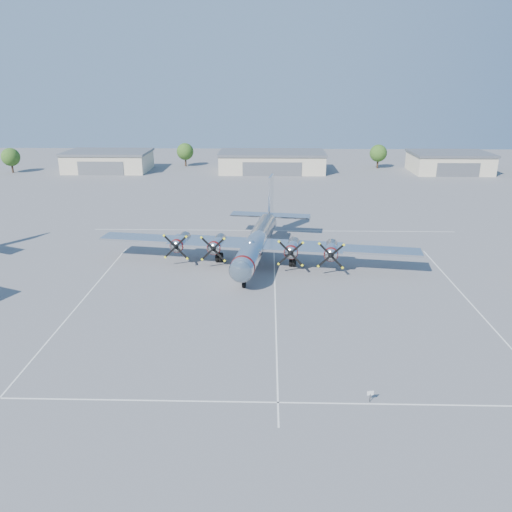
{
  "coord_description": "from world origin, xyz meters",
  "views": [
    {
      "loc": [
        -0.88,
        -54.83,
        23.74
      ],
      "look_at": [
        -2.35,
        3.18,
        3.2
      ],
      "focal_mm": 35.0,
      "sensor_mm": 36.0,
      "label": 1
    }
  ],
  "objects_px": {
    "tree_east": "(378,153)",
    "info_placard": "(370,394)",
    "hangar_center": "(272,162)",
    "tree_far_west": "(11,157)",
    "tree_west": "(185,152)",
    "hangar_west": "(108,161)",
    "hangar_east": "(449,162)",
    "main_bomber_b29": "(258,260)"
  },
  "relations": [
    {
      "from": "info_placard",
      "to": "tree_west",
      "type": "bearing_deg",
      "value": 97.88
    },
    {
      "from": "hangar_west",
      "to": "tree_east",
      "type": "xyz_separation_m",
      "value": [
        75.0,
        6.04,
        1.51
      ]
    },
    {
      "from": "tree_west",
      "to": "hangar_west",
      "type": "bearing_deg",
      "value": -158.11
    },
    {
      "from": "tree_east",
      "to": "info_placard",
      "type": "height_order",
      "value": "tree_east"
    },
    {
      "from": "hangar_west",
      "to": "main_bomber_b29",
      "type": "xyz_separation_m",
      "value": [
        42.7,
        -71.23,
        -2.71
      ]
    },
    {
      "from": "hangar_east",
      "to": "tree_far_west",
      "type": "bearing_deg",
      "value": -178.08
    },
    {
      "from": "hangar_center",
      "to": "hangar_east",
      "type": "bearing_deg",
      "value": 0.0
    },
    {
      "from": "hangar_east",
      "to": "info_placard",
      "type": "xyz_separation_m",
      "value": [
        -40.83,
        -103.67,
        -2.03
      ]
    },
    {
      "from": "hangar_east",
      "to": "info_placard",
      "type": "height_order",
      "value": "hangar_east"
    },
    {
      "from": "tree_far_west",
      "to": "tree_east",
      "type": "distance_m",
      "value": 100.5
    },
    {
      "from": "hangar_west",
      "to": "tree_east",
      "type": "height_order",
      "value": "tree_east"
    },
    {
      "from": "hangar_center",
      "to": "tree_west",
      "type": "distance_m",
      "value": 26.3
    },
    {
      "from": "tree_east",
      "to": "info_placard",
      "type": "relative_size",
      "value": 6.78
    },
    {
      "from": "hangar_center",
      "to": "tree_far_west",
      "type": "height_order",
      "value": "tree_far_west"
    },
    {
      "from": "tree_east",
      "to": "main_bomber_b29",
      "type": "height_order",
      "value": "tree_east"
    },
    {
      "from": "hangar_center",
      "to": "tree_west",
      "type": "relative_size",
      "value": 4.31
    },
    {
      "from": "hangar_center",
      "to": "tree_east",
      "type": "distance_m",
      "value": 30.64
    },
    {
      "from": "tree_far_west",
      "to": "tree_east",
      "type": "bearing_deg",
      "value": 5.71
    },
    {
      "from": "tree_west",
      "to": "hangar_center",
      "type": "bearing_deg",
      "value": -17.82
    },
    {
      "from": "tree_far_west",
      "to": "info_placard",
      "type": "relative_size",
      "value": 6.78
    },
    {
      "from": "hangar_east",
      "to": "tree_far_west",
      "type": "distance_m",
      "value": 118.08
    },
    {
      "from": "hangar_center",
      "to": "tree_east",
      "type": "height_order",
      "value": "tree_east"
    },
    {
      "from": "hangar_west",
      "to": "tree_far_west",
      "type": "distance_m",
      "value": 25.36
    },
    {
      "from": "hangar_center",
      "to": "hangar_east",
      "type": "relative_size",
      "value": 1.39
    },
    {
      "from": "info_placard",
      "to": "tree_east",
      "type": "bearing_deg",
      "value": 70.06
    },
    {
      "from": "tree_west",
      "to": "main_bomber_b29",
      "type": "height_order",
      "value": "tree_west"
    },
    {
      "from": "info_placard",
      "to": "hangar_east",
      "type": "bearing_deg",
      "value": 60.32
    },
    {
      "from": "main_bomber_b29",
      "to": "tree_west",
      "type": "bearing_deg",
      "value": 114.23
    },
    {
      "from": "hangar_center",
      "to": "info_placard",
      "type": "xyz_separation_m",
      "value": [
        7.17,
        -103.67,
        -2.02
      ]
    },
    {
      "from": "tree_west",
      "to": "info_placard",
      "type": "xyz_separation_m",
      "value": [
        32.17,
        -111.71,
        -3.53
      ]
    },
    {
      "from": "main_bomber_b29",
      "to": "info_placard",
      "type": "relative_size",
      "value": 44.04
    },
    {
      "from": "hangar_west",
      "to": "tree_east",
      "type": "distance_m",
      "value": 75.26
    },
    {
      "from": "hangar_east",
      "to": "tree_far_west",
      "type": "relative_size",
      "value": 3.1
    },
    {
      "from": "tree_east",
      "to": "tree_west",
      "type": "bearing_deg",
      "value": 177.92
    },
    {
      "from": "hangar_center",
      "to": "hangar_east",
      "type": "xyz_separation_m",
      "value": [
        48.0,
        0.0,
        0.0
      ]
    },
    {
      "from": "hangar_west",
      "to": "main_bomber_b29",
      "type": "relative_size",
      "value": 0.52
    },
    {
      "from": "tree_far_west",
      "to": "tree_west",
      "type": "xyz_separation_m",
      "value": [
        45.0,
        12.0,
        0.0
      ]
    },
    {
      "from": "hangar_west",
      "to": "hangar_east",
      "type": "relative_size",
      "value": 1.1
    },
    {
      "from": "hangar_west",
      "to": "tree_east",
      "type": "bearing_deg",
      "value": 4.6
    },
    {
      "from": "hangar_center",
      "to": "tree_east",
      "type": "relative_size",
      "value": 4.31
    },
    {
      "from": "hangar_east",
      "to": "tree_west",
      "type": "bearing_deg",
      "value": 173.72
    },
    {
      "from": "hangar_east",
      "to": "tree_east",
      "type": "xyz_separation_m",
      "value": [
        -18.0,
        6.04,
        1.51
      ]
    }
  ]
}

